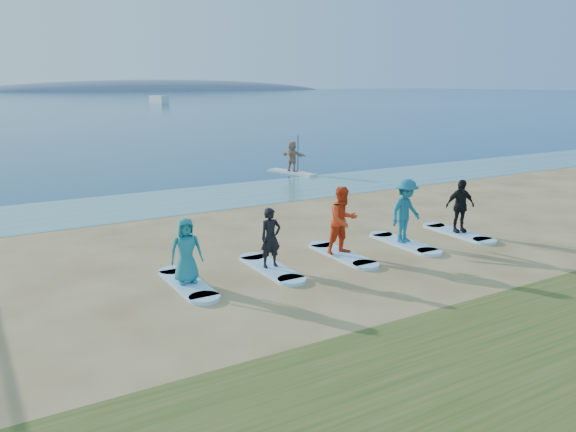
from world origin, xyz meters
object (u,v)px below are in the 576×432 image
surfboard_1 (271,268)px  surfboard_3 (404,243)px  surfboard_4 (458,233)px  student_0 (186,251)px  student_4 (460,206)px  surfboard_0 (188,284)px  boat_offshore_b (159,104)px  student_3 (406,211)px  paddleboard (292,172)px  surfboard_2 (342,255)px  student_1 (271,238)px  student_2 (343,220)px  paddleboarder (292,156)px

surfboard_1 → surfboard_3: bearing=0.0°
surfboard_1 → surfboard_4: same height
student_0 → surfboard_4: size_ratio=0.71×
student_4 → surfboard_0: bearing=-164.3°
surfboard_4 → student_4: (0.00, 0.00, 0.88)m
boat_offshore_b → student_3: bearing=-118.0°
paddleboard → surfboard_0: size_ratio=1.36×
student_3 → surfboard_1: bearing=168.1°
surfboard_2 → student_1: bearing=180.0°
surfboard_0 → surfboard_1: same height
student_1 → student_2: student_2 is taller
paddleboarder → boat_offshore_b: bearing=-36.8°
surfboard_2 → student_3: bearing=0.0°
paddleboarder → surfboard_1: bearing=124.3°
student_1 → student_3: bearing=1.3°
boat_offshore_b → student_2: (-31.07, -112.02, 1.03)m
student_1 → surfboard_2: (2.26, 0.00, -0.82)m
paddleboard → student_3: (-3.96, -13.05, 0.97)m
student_2 → surfboard_4: (4.52, 0.00, -0.98)m
student_1 → surfboard_3: (4.52, 0.00, -0.82)m
surfboard_0 → surfboard_2: size_ratio=1.00×
surfboard_4 → student_2: bearing=180.0°
surfboard_3 → surfboard_0: bearing=180.0°
boat_offshore_b → student_2: 116.26m
student_1 → student_3: (4.52, 0.00, 0.17)m
surfboard_0 → student_1: student_1 is taller
student_2 → surfboard_3: size_ratio=0.85×
paddleboarder → student_3: bearing=140.5°
student_0 → student_1: bearing=8.0°
paddleboarder → student_4: bearing=149.9°
surfboard_1 → student_3: student_3 is taller
surfboard_3 → student_3: student_3 is taller
paddleboard → surfboard_0: (-10.74, -13.05, -0.01)m
surfboard_3 → surfboard_4: bearing=0.0°
paddleboard → student_4: 13.19m
student_1 → student_2: 2.27m
student_3 → boat_offshore_b: bearing=63.7°
surfboard_0 → student_1: 2.40m
paddleboarder → surfboard_0: bearing=117.9°
surfboard_0 → surfboard_3: size_ratio=1.00×
surfboard_2 → surfboard_4: (4.52, 0.00, 0.00)m
surfboard_3 → student_4: size_ratio=1.31×
student_0 → surfboard_2: (4.52, 0.00, -0.82)m
surfboard_0 → student_3: bearing=0.0°
paddleboard → student_0: size_ratio=1.92×
surfboard_2 → surfboard_3: same height
surfboard_1 → student_3: bearing=0.0°
paddleboard → surfboard_4: size_ratio=1.36×
paddleboard → student_2: size_ratio=1.60×
student_1 → surfboard_4: bearing=1.3°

